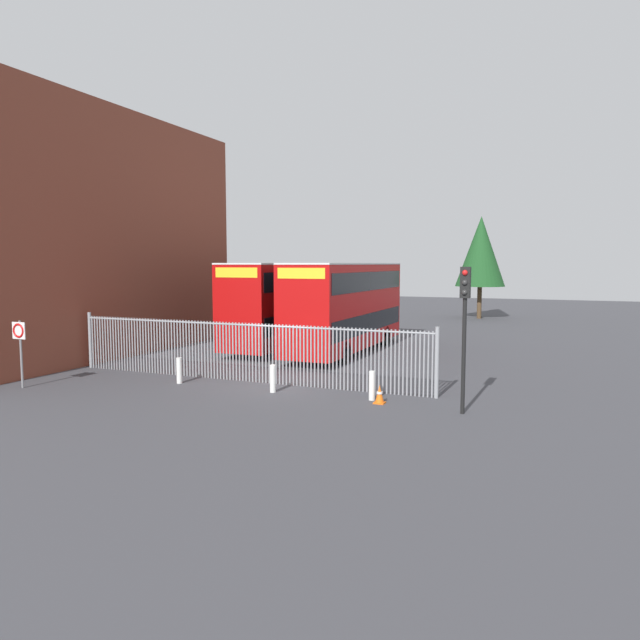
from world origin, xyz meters
name	(u,v)px	position (x,y,z in m)	size (l,w,h in m)	color
ground_plane	(351,353)	(0.00, 8.00, 0.00)	(100.00, 100.00, 0.00)	#3D3D42
depot_building_brick	(74,235)	(-12.30, 2.71, 5.75)	(6.10, 17.69, 11.50)	brown
palisade_fence	(241,350)	(-1.53, 0.00, 1.18)	(14.82, 0.14, 2.35)	gray
double_decker_bus_near_gate	(347,304)	(-0.37, 8.27, 2.42)	(2.54, 10.81, 4.42)	#B70C0C
double_decker_bus_behind_fence_left	(290,301)	(-3.83, 8.96, 2.42)	(2.54, 10.81, 4.42)	#B70C0C
bollard_near_left	(179,370)	(-3.41, -1.27, 0.47)	(0.20, 0.20, 0.95)	silver
bollard_center_front	(273,379)	(0.48, -1.30, 0.47)	(0.20, 0.20, 0.95)	silver
bollard_near_right	(372,386)	(3.95, -1.08, 0.47)	(0.20, 0.20, 0.95)	silver
traffic_cone_by_gate	(380,394)	(4.31, -1.41, 0.29)	(0.34, 0.34, 0.59)	orange
speed_limit_sign_post	(19,338)	(-8.06, -4.13, 1.78)	(0.60, 0.14, 2.40)	slate
traffic_light_kerbside	(465,312)	(6.92, -1.69, 2.99)	(0.28, 0.33, 4.30)	black
tree_tall_back	(481,252)	(3.29, 29.27, 5.36)	(3.89, 3.89, 8.15)	#4C3823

